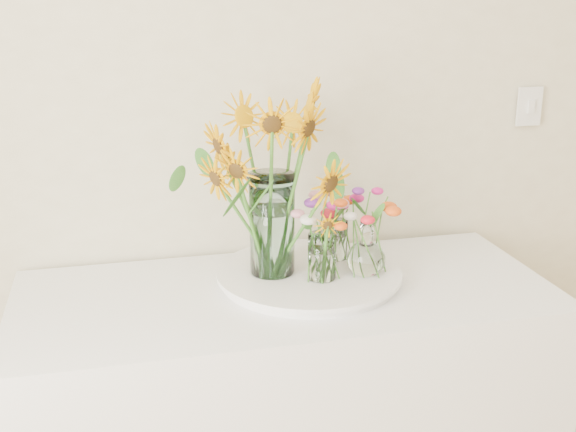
# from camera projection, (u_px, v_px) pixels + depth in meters

# --- Properties ---
(tray) EXTENTS (0.47, 0.47, 0.02)m
(tray) POSITION_uv_depth(u_px,v_px,m) (309.00, 277.00, 1.94)
(tray) COLOR white
(tray) RESTS_ON counter
(mason_jar) EXTENTS (0.14, 0.14, 0.28)m
(mason_jar) POSITION_uv_depth(u_px,v_px,m) (272.00, 225.00, 1.88)
(mason_jar) COLOR #ABD4CD
(mason_jar) RESTS_ON tray
(sunflower_bouquet) EXTENTS (0.85, 0.85, 0.51)m
(sunflower_bouquet) POSITION_uv_depth(u_px,v_px,m) (272.00, 181.00, 1.84)
(sunflower_bouquet) COLOR #DE9804
(sunflower_bouquet) RESTS_ON tray
(small_vase_a) EXTENTS (0.09, 0.09, 0.13)m
(small_vase_a) POSITION_uv_depth(u_px,v_px,m) (322.00, 257.00, 1.86)
(small_vase_a) COLOR white
(small_vase_a) RESTS_ON tray
(wildflower_posy_a) EXTENTS (0.19, 0.19, 0.22)m
(wildflower_posy_a) POSITION_uv_depth(u_px,v_px,m) (322.00, 241.00, 1.85)
(wildflower_posy_a) COLOR #E15013
(wildflower_posy_a) RESTS_ON tray
(small_vase_b) EXTENTS (0.12, 0.12, 0.15)m
(small_vase_b) POSITION_uv_depth(u_px,v_px,m) (366.00, 248.00, 1.90)
(small_vase_b) COLOR white
(small_vase_b) RESTS_ON tray
(wildflower_posy_b) EXTENTS (0.22, 0.22, 0.24)m
(wildflower_posy_b) POSITION_uv_depth(u_px,v_px,m) (367.00, 232.00, 1.88)
(wildflower_posy_b) COLOR #E15013
(wildflower_posy_b) RESTS_ON tray
(small_vase_c) EXTENTS (0.08, 0.08, 0.12)m
(small_vase_c) POSITION_uv_depth(u_px,v_px,m) (336.00, 240.00, 2.00)
(small_vase_c) COLOR white
(small_vase_c) RESTS_ON tray
(wildflower_posy_c) EXTENTS (0.18, 0.18, 0.21)m
(wildflower_posy_c) POSITION_uv_depth(u_px,v_px,m) (336.00, 225.00, 1.99)
(wildflower_posy_c) COLOR #E15013
(wildflower_posy_c) RESTS_ON tray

